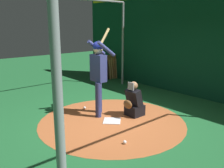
{
  "coord_description": "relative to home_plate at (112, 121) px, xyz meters",
  "views": [
    {
      "loc": [
        3.71,
        4.28,
        2.34
      ],
      "look_at": [
        0.0,
        0.0,
        0.95
      ],
      "focal_mm": 39.29,
      "sensor_mm": 36.0,
      "label": 1
    }
  ],
  "objects": [
    {
      "name": "cage_frame",
      "position": [
        0.0,
        0.0,
        2.19
      ],
      "size": [
        5.78,
        5.38,
        3.16
      ],
      "color": "gray",
      "rests_on": "ground"
    },
    {
      "name": "catcher",
      "position": [
        -0.68,
        0.08,
        0.35
      ],
      "size": [
        0.58,
        0.4,
        0.92
      ],
      "color": "black",
      "rests_on": "ground"
    },
    {
      "name": "baseball_0",
      "position": [
        0.59,
        1.06,
        0.03
      ],
      "size": [
        0.07,
        0.07,
        0.07
      ],
      "primitive_type": "sphere",
      "color": "white",
      "rests_on": "dirt_circle"
    },
    {
      "name": "back_wall",
      "position": [
        -3.53,
        0.0,
        1.76
      ],
      "size": [
        0.23,
        10.73,
        3.52
      ],
      "color": "#0C3D26",
      "rests_on": "ground"
    },
    {
      "name": "home_plate",
      "position": [
        0.0,
        0.0,
        0.0
      ],
      "size": [
        0.59,
        0.59,
        0.01
      ],
      "primitive_type": "cube",
      "rotation": [
        0.0,
        0.0,
        0.79
      ],
      "color": "white",
      "rests_on": "dirt_circle"
    },
    {
      "name": "dirt_circle",
      "position": [
        0.0,
        0.0,
        -0.01
      ],
      "size": [
        3.58,
        3.58,
        0.01
      ],
      "primitive_type": "cylinder",
      "color": "#B76033",
      "rests_on": "ground"
    },
    {
      "name": "baseball_1",
      "position": [
        0.01,
        -1.17,
        0.03
      ],
      "size": [
        0.07,
        0.07,
        0.07
      ],
      "primitive_type": "sphere",
      "color": "white",
      "rests_on": "dirt_circle"
    },
    {
      "name": "ground_plane",
      "position": [
        0.0,
        0.0,
        -0.01
      ],
      "size": [
        26.73,
        26.73,
        0.0
      ],
      "primitive_type": "plane",
      "color": "#216633"
    },
    {
      "name": "bat_rack",
      "position": [
        -3.29,
        -3.7,
        0.48
      ],
      "size": [
        1.18,
        0.18,
        1.05
      ],
      "color": "olive",
      "rests_on": "ground"
    },
    {
      "name": "batter",
      "position": [
        -0.06,
        -0.59,
        1.18
      ],
      "size": [
        0.68,
        0.49,
        2.24
      ],
      "color": "navy",
      "rests_on": "ground"
    }
  ]
}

